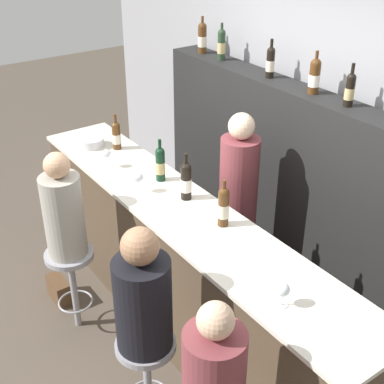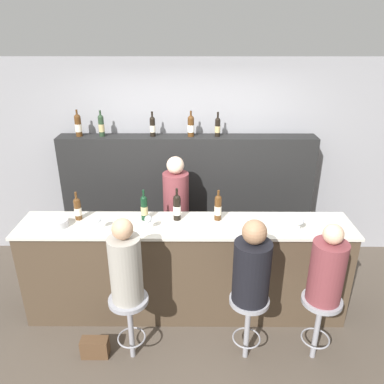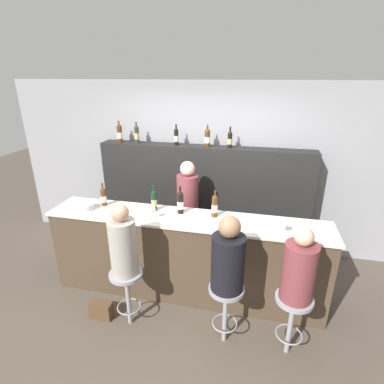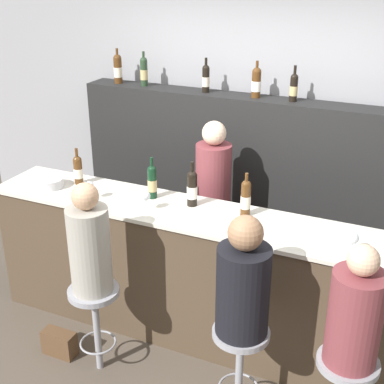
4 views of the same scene
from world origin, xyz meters
name	(u,v)px [view 4 (image 4 of 4)]	position (x,y,z in m)	size (l,w,h in m)	color
ground_plane	(183,354)	(0.00, 0.00, 0.00)	(16.00, 16.00, 0.00)	#4C4238
wall_back	(256,133)	(0.00, 1.63, 1.30)	(6.40, 0.05, 2.60)	gray
bar_counter	(197,276)	(0.00, 0.26, 0.55)	(3.39, 0.57, 1.09)	#473828
back_bar_cabinet	(246,187)	(0.00, 1.40, 0.85)	(3.18, 0.28, 1.69)	black
wine_bottle_counter_0	(78,170)	(-1.11, 0.37, 1.21)	(0.07, 0.07, 0.31)	#4C2D14
wine_bottle_counter_1	(152,181)	(-0.42, 0.37, 1.23)	(0.07, 0.07, 0.33)	black
wine_bottle_counter_2	(192,188)	(-0.09, 0.37, 1.23)	(0.08, 0.08, 0.35)	black
wine_bottle_counter_3	(246,198)	(0.33, 0.37, 1.23)	(0.07, 0.07, 0.33)	#4C2D14
wine_bottle_backbar_0	(118,69)	(-1.32, 1.40, 1.83)	(0.08, 0.08, 0.32)	#4C2D14
wine_bottle_backbar_1	(144,71)	(-1.04, 1.40, 1.83)	(0.07, 0.07, 0.32)	#233823
wine_bottle_backbar_2	(206,78)	(-0.42, 1.40, 1.82)	(0.07, 0.07, 0.30)	black
wine_bottle_backbar_3	(256,82)	(0.05, 1.40, 1.82)	(0.08, 0.08, 0.31)	#4C2D14
wine_bottle_backbar_4	(294,87)	(0.37, 1.40, 1.81)	(0.07, 0.07, 0.30)	black
wine_glass_0	(90,186)	(-0.84, 0.15, 1.20)	(0.07, 0.07, 0.15)	silver
wine_glass_1	(146,196)	(-0.36, 0.15, 1.21)	(0.07, 0.07, 0.16)	silver
wine_glass_2	(353,239)	(1.12, 0.15, 1.19)	(0.07, 0.07, 0.14)	silver
metal_bowl	(51,183)	(-1.27, 0.22, 1.13)	(0.21, 0.21, 0.07)	#B7B7BC
bar_stool_left	(95,307)	(-0.50, -0.38, 0.54)	(0.36, 0.36, 0.69)	gray
guest_seated_left	(89,245)	(-0.50, -0.38, 1.04)	(0.28, 0.28, 0.80)	gray
bar_stool_middle	(240,350)	(0.58, -0.38, 0.54)	(0.36, 0.36, 0.69)	gray
guest_seated_middle	(243,284)	(0.58, -0.38, 1.03)	(0.32, 0.32, 0.78)	black
bar_stool_right	(345,381)	(1.23, -0.38, 0.54)	(0.36, 0.36, 0.69)	gray
guest_seated_right	(355,314)	(1.23, -0.38, 1.01)	(0.30, 0.30, 0.75)	brown
bartender	(213,217)	(-0.12, 0.88, 0.75)	(0.30, 0.30, 1.60)	brown
handbag	(59,343)	(-0.86, -0.38, 0.10)	(0.26, 0.12, 0.20)	#513823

